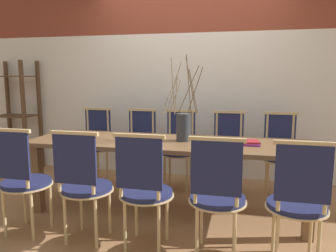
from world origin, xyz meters
name	(u,v)px	position (x,y,z in m)	size (l,w,h in m)	color
ground_plane	(168,211)	(0.00, 0.00, 0.00)	(16.00, 16.00, 0.00)	#9E7047
wall_rear	(190,58)	(0.00, 1.30, 1.60)	(12.00, 0.06, 3.20)	silver
dining_table	(168,150)	(0.00, 0.00, 0.64)	(2.77, 0.82, 0.73)	brown
chair_near_leftend	(22,177)	(-1.10, -0.76, 0.51)	(0.44, 0.44, 0.96)	#1E234C
chair_near_left	(84,182)	(-0.52, -0.76, 0.51)	(0.44, 0.44, 0.96)	#1E234C
chair_near_center	(144,187)	(-0.01, -0.76, 0.51)	(0.44, 0.44, 0.96)	#1E234C
chair_near_right	(217,193)	(0.55, -0.76, 0.51)	(0.44, 0.44, 0.96)	#1E234C
chair_near_rightend	(298,200)	(1.11, -0.76, 0.51)	(0.44, 0.44, 0.96)	#1E234C
chair_far_leftend	(94,142)	(-1.17, 0.76, 0.51)	(0.44, 0.44, 0.96)	#1E234C
chair_far_left	(139,144)	(-0.55, 0.76, 0.51)	(0.44, 0.44, 0.96)	#1E234C
chair_far_center	(179,146)	(-0.04, 0.76, 0.51)	(0.44, 0.44, 0.96)	#1E234C
chair_far_right	(228,149)	(0.55, 0.76, 0.51)	(0.44, 0.44, 0.96)	#1E234C
chair_far_rightend	(280,151)	(1.14, 0.76, 0.51)	(0.44, 0.44, 0.96)	#1E234C
vase_centerpiece	(184,125)	(0.15, 0.04, 0.89)	(0.40, 0.35, 0.84)	#33383D
book_stack	(246,143)	(0.75, 0.01, 0.75)	(0.26, 0.21, 0.04)	#842D8C
shelving_rack	(16,116)	(-2.52, 1.02, 0.79)	(0.58, 0.41, 1.59)	#513823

